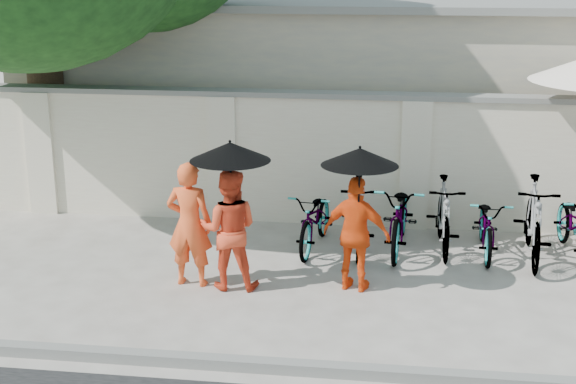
# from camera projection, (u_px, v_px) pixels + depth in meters

# --- Properties ---
(ground) EXTENTS (80.00, 80.00, 0.00)m
(ground) POSITION_uv_depth(u_px,v_px,m) (251.00, 300.00, 9.84)
(ground) COLOR #B5AEA1
(kerb) EXTENTS (40.00, 0.16, 0.12)m
(kerb) POSITION_uv_depth(u_px,v_px,m) (222.00, 363.00, 8.21)
(kerb) COLOR slate
(kerb) RESTS_ON ground
(compound_wall) EXTENTS (20.00, 0.30, 2.00)m
(compound_wall) POSITION_uv_depth(u_px,v_px,m) (350.00, 161.00, 12.48)
(compound_wall) COLOR beige
(compound_wall) RESTS_ON ground
(building_behind) EXTENTS (14.00, 6.00, 3.20)m
(building_behind) POSITION_uv_depth(u_px,v_px,m) (413.00, 87.00, 15.80)
(building_behind) COLOR #C2B594
(building_behind) RESTS_ON ground
(monk_left) EXTENTS (0.62, 0.43, 1.62)m
(monk_left) POSITION_uv_depth(u_px,v_px,m) (190.00, 224.00, 10.12)
(monk_left) COLOR #FF5926
(monk_left) RESTS_ON ground
(monk_center) EXTENTS (0.79, 0.64, 1.55)m
(monk_center) POSITION_uv_depth(u_px,v_px,m) (229.00, 229.00, 10.04)
(monk_center) COLOR #E64523
(monk_center) RESTS_ON ground
(parasol_center) EXTENTS (0.99, 0.99, 1.04)m
(parasol_center) POSITION_uv_depth(u_px,v_px,m) (230.00, 151.00, 9.67)
(parasol_center) COLOR black
(parasol_center) RESTS_ON ground
(monk_right) EXTENTS (0.93, 0.58, 1.48)m
(monk_right) POSITION_uv_depth(u_px,v_px,m) (356.00, 234.00, 9.97)
(monk_right) COLOR #F44C11
(monk_right) RESTS_ON ground
(parasol_right) EXTENTS (0.94, 0.94, 1.02)m
(parasol_right) POSITION_uv_depth(u_px,v_px,m) (360.00, 157.00, 9.61)
(parasol_right) COLOR black
(parasol_right) RESTS_ON ground
(bike_0) EXTENTS (0.80, 1.75, 0.89)m
(bike_0) POSITION_uv_depth(u_px,v_px,m) (316.00, 219.00, 11.49)
(bike_0) COLOR gray
(bike_0) RESTS_ON ground
(bike_1) EXTENTS (0.58, 1.79, 1.06)m
(bike_1) POSITION_uv_depth(u_px,v_px,m) (358.00, 215.00, 11.40)
(bike_1) COLOR gray
(bike_1) RESTS_ON ground
(bike_2) EXTENTS (0.82, 1.98, 1.01)m
(bike_2) POSITION_uv_depth(u_px,v_px,m) (401.00, 216.00, 11.42)
(bike_2) COLOR gray
(bike_2) RESTS_ON ground
(bike_3) EXTENTS (0.53, 1.74, 1.04)m
(bike_3) POSITION_uv_depth(u_px,v_px,m) (444.00, 216.00, 11.39)
(bike_3) COLOR gray
(bike_3) RESTS_ON ground
(bike_4) EXTENTS (0.61, 1.64, 0.86)m
(bike_4) POSITION_uv_depth(u_px,v_px,m) (487.00, 225.00, 11.28)
(bike_4) COLOR gray
(bike_4) RESTS_ON ground
(bike_5) EXTENTS (0.68, 1.93, 1.14)m
(bike_5) POSITION_uv_depth(u_px,v_px,m) (534.00, 221.00, 11.02)
(bike_5) COLOR gray
(bike_5) RESTS_ON ground
(bike_6) EXTENTS (0.70, 1.80, 0.93)m
(bike_6) POSITION_uv_depth(u_px,v_px,m) (575.00, 225.00, 11.16)
(bike_6) COLOR gray
(bike_6) RESTS_ON ground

